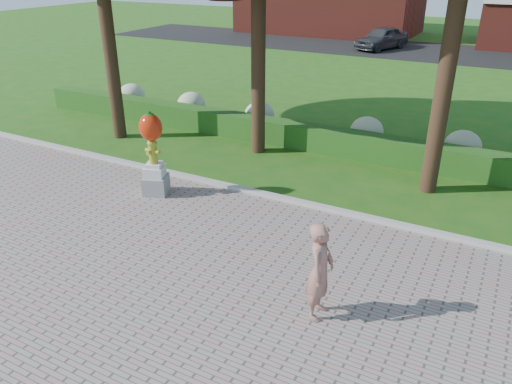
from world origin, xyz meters
TOP-DOWN VIEW (x-y plane):
  - ground at (0.00, 0.00)m, footprint 100.00×100.00m
  - walkway at (0.00, -4.00)m, footprint 40.00×14.00m
  - curb at (0.00, 3.00)m, footprint 40.00×0.18m
  - lawn_hedge at (0.00, 7.00)m, footprint 24.00×0.70m
  - hydrangea_row at (0.57, 8.00)m, footprint 20.10×1.10m
  - street at (0.00, 28.00)m, footprint 50.00×8.00m
  - hydrant_sculpture at (-2.88, 1.81)m, footprint 0.80×0.80m
  - woman at (2.79, -0.84)m, footprint 0.48×0.69m
  - parked_car at (-3.76, 27.38)m, footprint 3.18×4.67m

SIDE VIEW (x-z plane):
  - ground at x=0.00m, z-range 0.00..0.00m
  - street at x=0.00m, z-range 0.00..0.02m
  - walkway at x=0.00m, z-range 0.00..0.04m
  - curb at x=0.00m, z-range 0.00..0.15m
  - lawn_hedge at x=0.00m, z-range 0.00..0.80m
  - hydrangea_row at x=0.57m, z-range 0.06..1.04m
  - parked_car at x=-3.76m, z-range 0.02..1.50m
  - woman at x=2.79m, z-range 0.04..1.86m
  - hydrant_sculpture at x=-2.88m, z-range 0.11..2.37m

